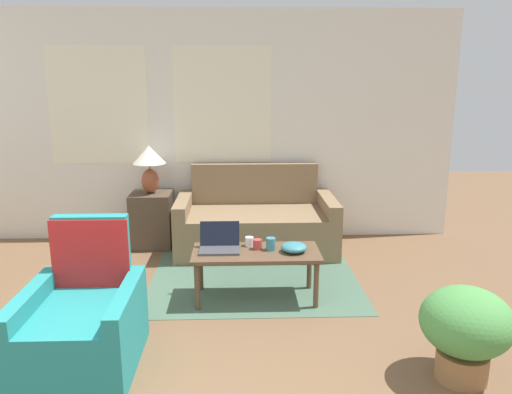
{
  "coord_description": "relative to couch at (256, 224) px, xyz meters",
  "views": [
    {
      "loc": [
        0.78,
        -1.88,
        1.84
      ],
      "look_at": [
        0.95,
        2.71,
        0.75
      ],
      "focal_mm": 35.0,
      "sensor_mm": 36.0,
      "label": 1
    }
  ],
  "objects": [
    {
      "name": "cup_yellow",
      "position": [
        -0.03,
        -1.26,
        0.2
      ],
      "size": [
        0.08,
        0.08,
        0.08
      ],
      "color": "#B23D38",
      "rests_on": "coffee_table"
    },
    {
      "name": "couch",
      "position": [
        0.0,
        0.0,
        0.0
      ],
      "size": [
        1.71,
        0.91,
        0.9
      ],
      "color": "#846B4C",
      "rests_on": "ground_plane"
    },
    {
      "name": "cup_navy",
      "position": [
        -0.1,
        -1.18,
        0.2
      ],
      "size": [
        0.07,
        0.07,
        0.08
      ],
      "color": "white",
      "rests_on": "coffee_table"
    },
    {
      "name": "potted_plant",
      "position": [
        1.2,
        -2.54,
        0.08
      ],
      "size": [
        0.56,
        0.56,
        0.6
      ],
      "color": "#996B42",
      "rests_on": "ground_plane"
    },
    {
      "name": "rug",
      "position": [
        -0.05,
        -0.69,
        -0.27
      ],
      "size": [
        1.93,
        1.99,
        0.01
      ],
      "color": "#476651",
      "rests_on": "ground_plane"
    },
    {
      "name": "table_lamp",
      "position": [
        -1.16,
        0.14,
        0.68
      ],
      "size": [
        0.36,
        0.36,
        0.52
      ],
      "color": "brown",
      "rests_on": "side_table"
    },
    {
      "name": "coffee_table",
      "position": [
        -0.05,
        -1.31,
        0.1
      ],
      "size": [
        1.07,
        0.5,
        0.43
      ],
      "color": "brown",
      "rests_on": "ground_plane"
    },
    {
      "name": "cup_white",
      "position": [
        0.08,
        -1.29,
        0.21
      ],
      "size": [
        0.08,
        0.08,
        0.11
      ],
      "color": "teal",
      "rests_on": "coffee_table"
    },
    {
      "name": "laptop",
      "position": [
        -0.35,
        -1.27,
        0.21
      ],
      "size": [
        0.34,
        0.27,
        0.22
      ],
      "color": "#47474C",
      "rests_on": "coffee_table"
    },
    {
      "name": "snack_bowl",
      "position": [
        0.27,
        -1.34,
        0.19
      ],
      "size": [
        0.22,
        0.22,
        0.08
      ],
      "color": "teal",
      "rests_on": "coffee_table"
    },
    {
      "name": "armchair",
      "position": [
        -1.22,
        -2.24,
        -0.01
      ],
      "size": [
        0.71,
        0.84,
        0.92
      ],
      "color": "teal",
      "rests_on": "ground_plane"
    },
    {
      "name": "wall_back",
      "position": [
        -0.97,
        0.47,
        1.03
      ],
      "size": [
        6.56,
        0.06,
        2.6
      ],
      "color": "white",
      "rests_on": "ground_plane"
    },
    {
      "name": "side_table",
      "position": [
        -1.16,
        0.14,
        0.03
      ],
      "size": [
        0.45,
        0.45,
        0.61
      ],
      "color": "#4C3D2D",
      "rests_on": "ground_plane"
    }
  ]
}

